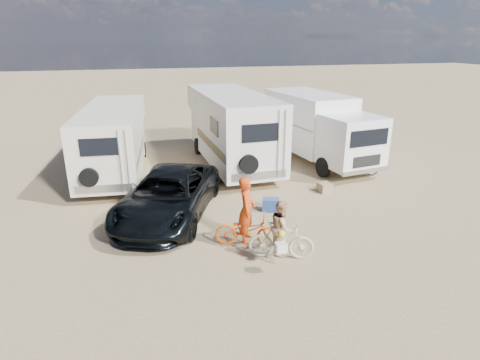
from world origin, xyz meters
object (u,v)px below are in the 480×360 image
object	(u,v)px
bike_man	(247,230)
crate	(324,187)
rider_woman	(282,233)
bike_parked	(359,166)
rv_main	(232,130)
rider_man	(247,215)
dark_suv	(168,195)
bike_woman	(281,241)
cooler	(271,205)
box_truck	(319,129)
rv_left	(114,141)

from	to	relation	value
bike_man	crate	world-z (taller)	bike_man
rider_woman	bike_parked	world-z (taller)	rider_woman
rv_main	rider_man	bearing A→B (deg)	-102.97
dark_suv	bike_woman	distance (m)	4.46
dark_suv	rider_man	bearing A→B (deg)	-29.63
bike_woman	cooler	world-z (taller)	bike_woman
box_truck	cooler	xyz separation A→B (m)	(-4.23, -5.08, -1.36)
bike_man	crate	distance (m)	5.32
bike_man	crate	bearing A→B (deg)	-30.21
box_truck	bike_man	distance (m)	9.29
dark_suv	cooler	world-z (taller)	dark_suv
bike_man	rv_left	bearing A→B (deg)	46.72
rider_woman	crate	xyz separation A→B (m)	(3.44, 4.24, -0.58)
cooler	bike_woman	bearing A→B (deg)	-80.60
cooler	crate	xyz separation A→B (m)	(2.65, 1.15, -0.04)
rider_woman	cooler	xyz separation A→B (m)	(0.79, 3.09, -0.54)
box_truck	dark_suv	world-z (taller)	box_truck
rider_man	crate	distance (m)	5.36
bike_man	bike_parked	bearing A→B (deg)	-33.03
bike_man	bike_parked	distance (m)	7.98
rv_main	bike_parked	xyz separation A→B (m)	(4.98, -3.07, -1.23)
rv_left	dark_suv	world-z (taller)	rv_left
box_truck	dark_suv	size ratio (longest dim) A/B	1.26
bike_parked	rider_woman	bearing A→B (deg)	145.39
rider_woman	bike_parked	size ratio (longest dim) A/B	0.88
dark_suv	rider_man	distance (m)	3.28
rider_man	cooler	world-z (taller)	rider_man
cooler	rv_left	bearing A→B (deg)	156.02
rv_main	rider_man	distance (m)	7.89
rider_man	bike_parked	bearing A→B (deg)	-33.03
rider_woman	bike_parked	xyz separation A→B (m)	(5.78, 5.59, -0.31)
rv_left	crate	xyz separation A→B (m)	(7.93, -4.67, -1.27)
rv_left	box_truck	distance (m)	9.54
bike_man	bike_woman	world-z (taller)	bike_woman
bike_woman	crate	distance (m)	5.48
bike_man	crate	size ratio (longest dim) A/B	4.02
bike_man	cooler	xyz separation A→B (m)	(1.51, 2.14, -0.26)
box_truck	bike_woman	bearing A→B (deg)	-129.31
dark_suv	rv_main	bearing A→B (deg)	78.77
rv_left	bike_parked	world-z (taller)	rv_left
bike_man	bike_woman	bearing A→B (deg)	-121.50
rv_main	rider_woman	world-z (taller)	rv_main
bike_parked	rv_left	bearing A→B (deg)	83.39
rv_left	bike_parked	distance (m)	10.84
box_truck	crate	bearing A→B (deg)	-119.63
bike_man	rider_man	bearing A→B (deg)	0.00
rv_left	rider_man	world-z (taller)	rv_left
crate	bike_woman	bearing A→B (deg)	-129.09
dark_suv	bike_man	size ratio (longest dim) A/B	3.02
dark_suv	bike_parked	xyz separation A→B (m)	(8.47, 2.04, -0.32)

